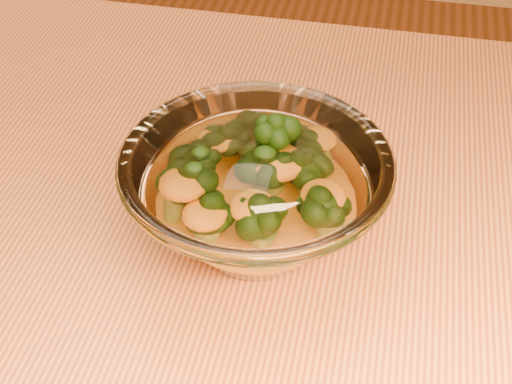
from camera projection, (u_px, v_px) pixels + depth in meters
table at (230, 350)px, 0.61m from camera, size 1.20×0.80×0.75m
glass_bowl at (256, 196)px, 0.54m from camera, size 0.20×0.20×0.09m
cheese_sauce at (256, 214)px, 0.55m from camera, size 0.11×0.11×0.03m
broccoli_heap at (253, 179)px, 0.54m from camera, size 0.14×0.13×0.07m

